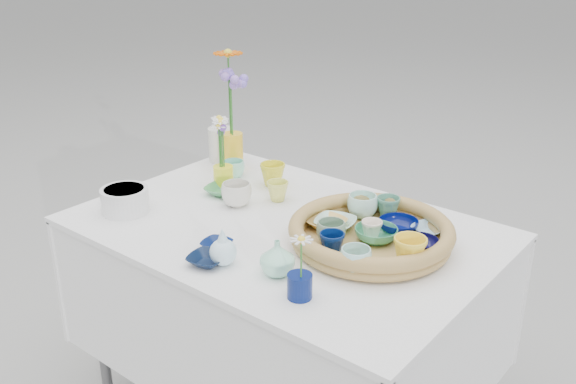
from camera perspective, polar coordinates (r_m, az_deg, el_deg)
The scene contains 32 objects.
wicker_tray at distance 1.85m, azimuth 7.37°, elevation -3.72°, with size 0.47×0.47×0.08m, color #A47931, non-canonical shape.
tray_ceramic_0 at distance 1.91m, azimuth 9.79°, elevation -3.00°, with size 0.12×0.12×0.04m, color #040D4F.
tray_ceramic_1 at distance 1.82m, azimuth 11.69°, elevation -4.60°, with size 0.10×0.10×0.03m, color #0B0933.
tray_ceramic_2 at distance 1.72m, azimuth 10.76°, elevation -5.27°, with size 0.09×0.09×0.08m, color yellow.
tray_ceramic_3 at distance 1.85m, azimuth 7.84°, elevation -3.75°, with size 0.12×0.12×0.04m, color #3F9E6D.
tray_ceramic_4 at distance 1.82m, azimuth 3.85°, elevation -3.59°, with size 0.08×0.08×0.07m, color gray.
tray_ceramic_5 at distance 1.91m, azimuth 4.23°, elevation -2.82°, with size 0.12×0.12×0.03m, color #AEDFCC.
tray_ceramic_6 at distance 1.99m, azimuth 6.63°, elevation -1.25°, with size 0.09×0.09×0.07m, color #B6EADB.
tray_ceramic_7 at distance 1.85m, azimuth 7.45°, elevation -3.37°, with size 0.06×0.06×0.06m, color white.
tray_ceramic_8 at distance 1.92m, azimuth 12.41°, elevation -3.30°, with size 0.09×0.09×0.02m, color #B1E2FF.
tray_ceramic_9 at distance 1.76m, azimuth 3.92°, elevation -4.62°, with size 0.07×0.07×0.07m, color #061B4F.
tray_ceramic_10 at distance 1.92m, azimuth 3.39°, elevation -2.79°, with size 0.11×0.11×0.03m, color #DBA951.
tray_ceramic_11 at distance 1.68m, azimuth 6.04°, elevation -6.02°, with size 0.08×0.08×0.07m, color #ADEAE5.
tray_ceramic_12 at distance 1.99m, azimuth 8.89°, elevation -1.36°, with size 0.07×0.07×0.07m, color #49876E.
loose_ceramic_0 at distance 2.26m, azimuth -1.36°, elevation 1.55°, with size 0.09×0.09×0.08m, color yellow.
loose_ceramic_1 at distance 2.14m, azimuth -0.93°, elevation 0.09°, with size 0.07×0.07×0.07m, color #DCE05C.
loose_ceramic_2 at distance 2.21m, azimuth -5.84°, elevation 0.16°, with size 0.11×0.11×0.03m, color #46985A.
loose_ceramic_3 at distance 2.10m, azimuth -4.60°, elevation -0.21°, with size 0.10×0.10×0.08m, color silver.
loose_ceramic_4 at distance 1.85m, azimuth -6.36°, elevation -4.67°, with size 0.08×0.08×0.02m, color #091C54.
loose_ceramic_5 at distance 2.35m, azimuth -4.84°, elevation 2.06°, with size 0.08×0.08×0.06m, color #8FE4CA.
loose_ceramic_6 at distance 1.76m, azimuth -7.19°, elevation -6.00°, with size 0.10×0.10×0.03m, color black.
fluted_bowl at distance 2.12m, azimuth -14.29°, elevation -0.70°, with size 0.15×0.15×0.08m, color silver, non-canonical shape.
bud_vase_paleblue at distance 1.74m, azimuth -5.81°, elevation -4.77°, with size 0.07×0.07×0.11m, color #C4EAF8, non-canonical shape.
bud_vase_seafoam at distance 1.69m, azimuth -0.96°, elevation -5.85°, with size 0.09×0.09×0.10m, color #9EECC8.
bud_vase_cobalt at distance 1.59m, azimuth 1.05°, elevation -8.36°, with size 0.06×0.06×0.06m, color #071652.
single_daisy at distance 1.54m, azimuth 1.18°, elevation -5.94°, with size 0.07×0.07×0.12m, color silver, non-canonical shape.
tall_vase_yellow at distance 2.41m, azimuth -4.91°, elevation 3.59°, with size 0.08×0.08×0.14m, color yellow.
gerbera at distance 2.35m, azimuth -5.23°, elevation 8.65°, with size 0.12×0.12×0.31m, color #DC5600, non-canonical shape.
hydrangea at distance 2.34m, azimuth -5.05°, elevation 7.53°, with size 0.08×0.08×0.29m, color #926CD0, non-canonical shape.
white_pitcher at distance 2.51m, azimuth -5.97°, elevation 4.22°, with size 0.14×0.10×0.13m, color silver, non-canonical shape.
daisy_cup at distance 2.27m, azimuth -5.76°, elevation 1.40°, with size 0.07×0.07×0.07m, color #F9F528.
daisy_posy at distance 2.23m, azimuth -6.05°, elevation 4.33°, with size 0.08×0.08×0.17m, color white, non-canonical shape.
Camera 1 is at (1.13, -1.38, 1.61)m, focal length 40.00 mm.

